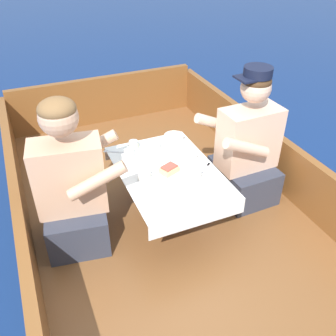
{
  "coord_description": "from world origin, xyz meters",
  "views": [
    {
      "loc": [
        -0.77,
        -1.72,
        2.02
      ],
      "look_at": [
        0.0,
        0.08,
        0.69
      ],
      "focal_mm": 40.0,
      "sensor_mm": 36.0,
      "label": 1
    }
  ],
  "objects": [
    {
      "name": "gunwale_port",
      "position": [
        -0.92,
        0.0,
        0.48
      ],
      "size": [
        0.06,
        3.39,
        0.4
      ],
      "primitive_type": "cube",
      "color": "brown",
      "rests_on": "boat_deck"
    },
    {
      "name": "person_starboard",
      "position": [
        0.6,
        0.09,
        0.66
      ],
      "size": [
        0.53,
        0.45,
        0.97
      ],
      "rotation": [
        0.0,
        0.0,
        3.17
      ],
      "color": "#333847",
      "rests_on": "boat_deck"
    },
    {
      "name": "coffee_cup_port",
      "position": [
        -0.17,
        0.33,
        0.7
      ],
      "size": [
        0.09,
        0.07,
        0.07
      ],
      "color": "silver",
      "rests_on": "cockpit_table"
    },
    {
      "name": "utensil_spoon_port",
      "position": [
        -0.21,
        0.24,
        0.67
      ],
      "size": [
        0.17,
        0.06,
        0.01
      ],
      "rotation": [
        0.0,
        0.0,
        0.28
      ],
      "color": "silver",
      "rests_on": "cockpit_table"
    },
    {
      "name": "person_port",
      "position": [
        -0.6,
        0.12,
        0.68
      ],
      "size": [
        0.57,
        0.51,
        0.97
      ],
      "rotation": [
        0.0,
        0.0,
        -0.16
      ],
      "color": "#333847",
      "rests_on": "boat_deck"
    },
    {
      "name": "bow_coaming",
      "position": [
        0.0,
        1.67,
        0.51
      ],
      "size": [
        1.78,
        0.06,
        0.46
      ],
      "primitive_type": "cube",
      "color": "brown",
      "rests_on": "boat_deck"
    },
    {
      "name": "utensil_spoon_center",
      "position": [
        -0.21,
        -0.04,
        0.67
      ],
      "size": [
        0.06,
        0.17,
        0.01
      ],
      "rotation": [
        0.0,
        0.0,
        1.31
      ],
      "color": "silver",
      "rests_on": "cockpit_table"
    },
    {
      "name": "coffee_cup_starboard",
      "position": [
        0.12,
        -0.07,
        0.7
      ],
      "size": [
        0.09,
        0.06,
        0.07
      ],
      "color": "silver",
      "rests_on": "cockpit_table"
    },
    {
      "name": "plate_bread",
      "position": [
        -0.12,
        -0.18,
        0.67
      ],
      "size": [
        0.22,
        0.22,
        0.01
      ],
      "color": "silver",
      "rests_on": "cockpit_table"
    },
    {
      "name": "utensil_fork_starboard",
      "position": [
        0.23,
        0.0,
        0.67
      ],
      "size": [
        0.14,
        0.12,
        0.0
      ],
      "rotation": [
        0.0,
        0.0,
        0.71
      ],
      "color": "silver",
      "rests_on": "cockpit_table"
    },
    {
      "name": "bowl_port_far",
      "position": [
        0.15,
        -0.21,
        0.69
      ],
      "size": [
        0.12,
        0.12,
        0.04
      ],
      "color": "silver",
      "rests_on": "cockpit_table"
    },
    {
      "name": "bowl_center_far",
      "position": [
        -0.0,
        0.38,
        0.69
      ],
      "size": [
        0.13,
        0.13,
        0.04
      ],
      "color": "silver",
      "rests_on": "cockpit_table"
    },
    {
      "name": "tin_can",
      "position": [
        -0.11,
        0.43,
        0.69
      ],
      "size": [
        0.07,
        0.07,
        0.05
      ],
      "color": "silver",
      "rests_on": "cockpit_table"
    },
    {
      "name": "utensil_knife_port",
      "position": [
        -0.12,
        0.23,
        0.67
      ],
      "size": [
        0.06,
        0.17,
        0.0
      ],
      "rotation": [
        0.0,
        0.0,
        1.84
      ],
      "color": "silver",
      "rests_on": "cockpit_table"
    },
    {
      "name": "bowl_port_near",
      "position": [
        0.19,
        0.42,
        0.69
      ],
      "size": [
        0.15,
        0.15,
        0.04
      ],
      "color": "silver",
      "rests_on": "cockpit_table"
    },
    {
      "name": "boat_deck",
      "position": [
        0.0,
        0.0,
        0.14
      ],
      "size": [
        1.9,
        3.39,
        0.28
      ],
      "primitive_type": "cube",
      "color": "brown",
      "rests_on": "ground_plane"
    },
    {
      "name": "coffee_cup_center",
      "position": [
        -0.17,
        0.05,
        0.7
      ],
      "size": [
        0.11,
        0.08,
        0.06
      ],
      "color": "silver",
      "rests_on": "cockpit_table"
    },
    {
      "name": "ground_plane",
      "position": [
        0.0,
        0.0,
        0.0
      ],
      "size": [
        60.0,
        60.0,
        0.0
      ],
      "primitive_type": "plane",
      "color": "navy"
    },
    {
      "name": "sandwich",
      "position": [
        -0.01,
        0.05,
        0.7
      ],
      "size": [
        0.13,
        0.11,
        0.05
      ],
      "rotation": [
        0.0,
        0.0,
        0.39
      ],
      "color": "#E0BC7F",
      "rests_on": "plate_sandwich"
    },
    {
      "name": "plate_sandwich",
      "position": [
        -0.01,
        0.05,
        0.67
      ],
      "size": [
        0.18,
        0.18,
        0.01
      ],
      "color": "silver",
      "rests_on": "cockpit_table"
    },
    {
      "name": "cockpit_table",
      "position": [
        0.0,
        0.08,
        0.63
      ],
      "size": [
        0.6,
        0.87,
        0.39
      ],
      "color": "#B2B2B7",
      "rests_on": "boat_deck"
    },
    {
      "name": "bowl_starboard_near",
      "position": [
        0.17,
        0.15,
        0.69
      ],
      "size": [
        0.13,
        0.13,
        0.04
      ],
      "color": "silver",
      "rests_on": "cockpit_table"
    },
    {
      "name": "gunwale_starboard",
      "position": [
        0.92,
        0.0,
        0.48
      ],
      "size": [
        0.06,
        3.39,
        0.4
      ],
      "primitive_type": "cube",
      "color": "brown",
      "rests_on": "boat_deck"
    },
    {
      "name": "utensil_spoon_starboard",
      "position": [
        -0.27,
        0.43,
        0.67
      ],
      "size": [
        0.16,
        0.1,
        0.01
      ],
      "rotation": [
        0.0,
        0.0,
        2.62
      ],
      "color": "silver",
      "rests_on": "cockpit_table"
    }
  ]
}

